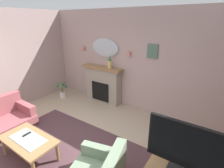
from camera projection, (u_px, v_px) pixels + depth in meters
name	position (u px, v px, depth m)	size (l,w,h in m)	color
floor	(50.00, 167.00, 3.15)	(6.43, 6.68, 0.10)	tan
wall_back	(129.00, 61.00, 4.88)	(6.43, 0.10, 2.81)	#B29993
patterned_rug	(58.00, 158.00, 3.29)	(3.20, 2.40, 0.01)	#4C3338
fireplace	(103.00, 85.00, 5.41)	(1.36, 0.36, 1.16)	gray
mantel_vase_left	(110.00, 62.00, 4.96)	(0.11, 0.11, 0.39)	tan
wall_mirror	(105.00, 48.00, 5.12)	(0.96, 0.06, 0.56)	#B2BCC6
wall_sconce_left	(83.00, 47.00, 5.55)	(0.14, 0.14, 0.14)	#D17066
wall_sconce_right	(129.00, 53.00, 4.65)	(0.14, 0.14, 0.14)	#D17066
framed_picture	(152.00, 51.00, 4.33)	(0.28, 0.03, 0.36)	#4C6B56
coffee_table	(29.00, 141.00, 3.16)	(1.10, 0.60, 0.45)	olive
tv_remote	(27.00, 134.00, 3.25)	(0.04, 0.16, 0.02)	black
tv_flatscreen	(188.00, 150.00, 1.74)	(0.84, 0.24, 0.65)	black
potted_plant_small_fern	(62.00, 90.00, 5.81)	(0.32, 0.31, 0.60)	silver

